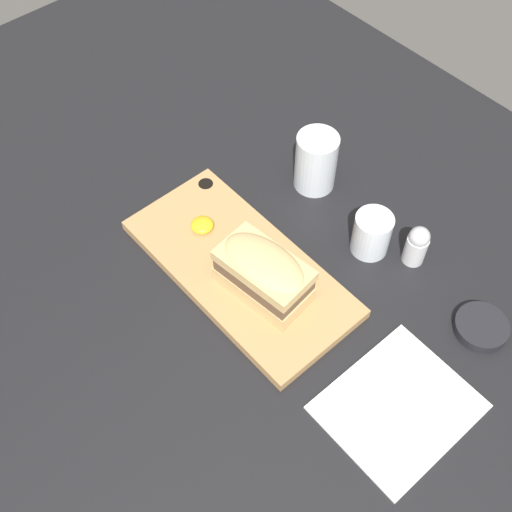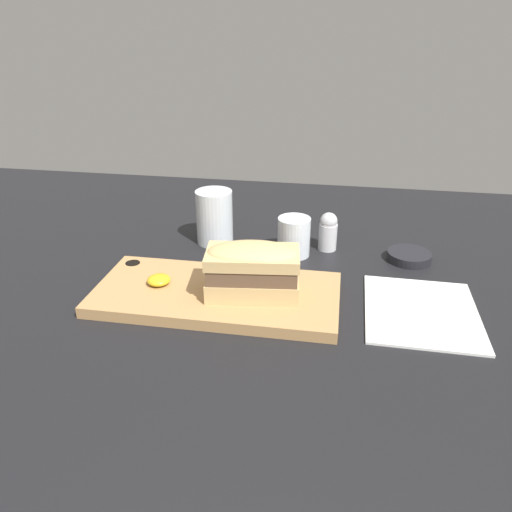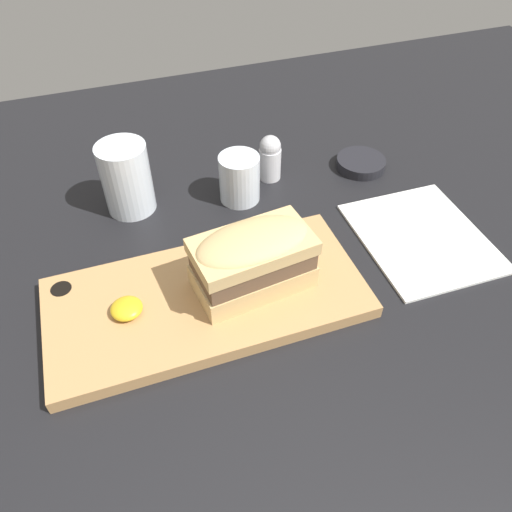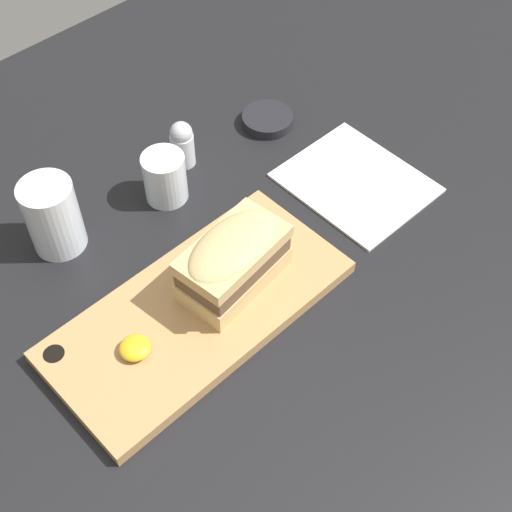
{
  "view_description": "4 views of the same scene",
  "coord_description": "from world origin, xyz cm",
  "px_view_note": "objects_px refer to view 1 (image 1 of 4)",
  "views": [
    {
      "loc": [
        37.98,
        -34.64,
        85.76
      ],
      "look_at": [
        -3.34,
        1.79,
        9.1
      ],
      "focal_mm": 45.0,
      "sensor_mm": 36.0,
      "label": 1
    },
    {
      "loc": [
        11.27,
        -65.25,
        42.76
      ],
      "look_at": [
        -0.53,
        2.75,
        9.52
      ],
      "focal_mm": 35.0,
      "sensor_mm": 36.0,
      "label": 2
    },
    {
      "loc": [
        -14.04,
        -38.26,
        49.87
      ],
      "look_at": [
        -0.09,
        1.79,
        7.67
      ],
      "focal_mm": 35.0,
      "sensor_mm": 36.0,
      "label": 3
    },
    {
      "loc": [
        -36.35,
        -39.98,
        76.34
      ],
      "look_at": [
        1.83,
        -0.26,
        7.84
      ],
      "focal_mm": 50.0,
      "sensor_mm": 36.0,
      "label": 4
    }
  ],
  "objects_px": {
    "water_glass": "(316,164)",
    "napkin": "(398,407)",
    "condiment_dish": "(481,327)",
    "sandwich": "(264,273)",
    "wine_glass": "(371,235)",
    "salt_shaker": "(417,245)",
    "serving_board": "(240,267)"
  },
  "relations": [
    {
      "from": "sandwich",
      "to": "salt_shaker",
      "type": "height_order",
      "value": "sandwich"
    },
    {
      "from": "condiment_dish",
      "to": "salt_shaker",
      "type": "bearing_deg",
      "value": 171.04
    },
    {
      "from": "sandwich",
      "to": "wine_glass",
      "type": "bearing_deg",
      "value": 76.93
    },
    {
      "from": "sandwich",
      "to": "wine_glass",
      "type": "xyz_separation_m",
      "value": [
        0.04,
        0.19,
        -0.03
      ]
    },
    {
      "from": "sandwich",
      "to": "salt_shaker",
      "type": "bearing_deg",
      "value": 64.85
    },
    {
      "from": "wine_glass",
      "to": "condiment_dish",
      "type": "relative_size",
      "value": 0.92
    },
    {
      "from": "sandwich",
      "to": "water_glass",
      "type": "distance_m",
      "value": 0.25
    },
    {
      "from": "serving_board",
      "to": "wine_glass",
      "type": "height_order",
      "value": "wine_glass"
    },
    {
      "from": "water_glass",
      "to": "salt_shaker",
      "type": "xyz_separation_m",
      "value": [
        0.22,
        0.0,
        -0.01
      ]
    },
    {
      "from": "water_glass",
      "to": "napkin",
      "type": "relative_size",
      "value": 0.53
    },
    {
      "from": "napkin",
      "to": "serving_board",
      "type": "bearing_deg",
      "value": -177.39
    },
    {
      "from": "wine_glass",
      "to": "salt_shaker",
      "type": "xyz_separation_m",
      "value": [
        0.06,
        0.04,
        0.01
      ]
    },
    {
      "from": "wine_glass",
      "to": "napkin",
      "type": "xyz_separation_m",
      "value": [
        0.21,
        -0.17,
        -0.03
      ]
    },
    {
      "from": "wine_glass",
      "to": "sandwich",
      "type": "bearing_deg",
      "value": -103.07
    },
    {
      "from": "water_glass",
      "to": "wine_glass",
      "type": "xyz_separation_m",
      "value": [
        0.16,
        -0.03,
        -0.01
      ]
    },
    {
      "from": "serving_board",
      "to": "napkin",
      "type": "height_order",
      "value": "serving_board"
    },
    {
      "from": "serving_board",
      "to": "wine_glass",
      "type": "relative_size",
      "value": 5.24
    },
    {
      "from": "wine_glass",
      "to": "condiment_dish",
      "type": "height_order",
      "value": "wine_glass"
    },
    {
      "from": "water_glass",
      "to": "napkin",
      "type": "xyz_separation_m",
      "value": [
        0.37,
        -0.2,
        -0.04
      ]
    },
    {
      "from": "water_glass",
      "to": "salt_shaker",
      "type": "height_order",
      "value": "water_glass"
    },
    {
      "from": "serving_board",
      "to": "water_glass",
      "type": "height_order",
      "value": "water_glass"
    },
    {
      "from": "water_glass",
      "to": "wine_glass",
      "type": "distance_m",
      "value": 0.16
    },
    {
      "from": "sandwich",
      "to": "condiment_dish",
      "type": "relative_size",
      "value": 1.86
    },
    {
      "from": "sandwich",
      "to": "water_glass",
      "type": "bearing_deg",
      "value": 117.56
    },
    {
      "from": "water_glass",
      "to": "condiment_dish",
      "type": "bearing_deg",
      "value": -3.1
    },
    {
      "from": "sandwich",
      "to": "water_glass",
      "type": "xyz_separation_m",
      "value": [
        -0.12,
        0.22,
        -0.02
      ]
    },
    {
      "from": "serving_board",
      "to": "salt_shaker",
      "type": "distance_m",
      "value": 0.28
    },
    {
      "from": "serving_board",
      "to": "sandwich",
      "type": "relative_size",
      "value": 2.59
    },
    {
      "from": "sandwich",
      "to": "wine_glass",
      "type": "relative_size",
      "value": 2.02
    },
    {
      "from": "water_glass",
      "to": "salt_shaker",
      "type": "relative_size",
      "value": 1.42
    },
    {
      "from": "condiment_dish",
      "to": "sandwich",
      "type": "bearing_deg",
      "value": -141.91
    },
    {
      "from": "condiment_dish",
      "to": "water_glass",
      "type": "bearing_deg",
      "value": 176.9
    }
  ]
}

